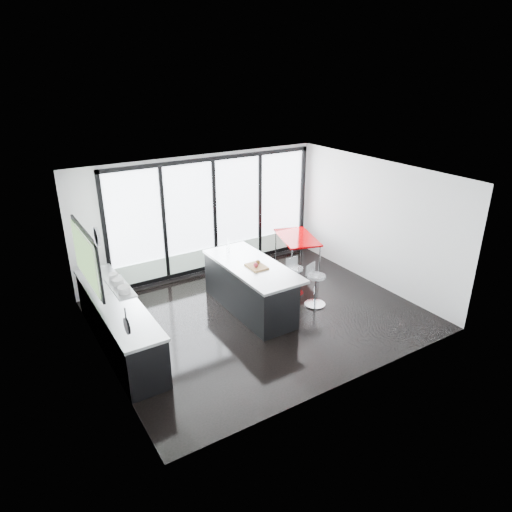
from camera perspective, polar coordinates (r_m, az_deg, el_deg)
floor at (r=9.20m, az=0.47°, el=-7.36°), size 6.00×5.00×0.00m
ceiling at (r=8.16m, az=0.53°, el=9.88°), size 6.00×5.00×0.00m
wall_back at (r=10.77m, az=-5.36°, el=4.58°), size 6.00×0.09×2.80m
wall_front at (r=6.81m, az=11.92°, el=-6.01°), size 6.00×0.00×2.80m
wall_left at (r=7.73m, az=-19.59°, el=-1.95°), size 0.26×5.00×2.80m
wall_right at (r=10.41m, az=14.60°, el=4.02°), size 0.00×5.00×2.80m
counter_cabinets at (r=8.39m, az=-16.81°, el=-8.02°), size 0.69×3.24×1.36m
island at (r=9.18m, az=-0.88°, el=-3.90°), size 1.02×2.40×1.27m
bar_stool_near at (r=9.48m, az=7.46°, el=-4.24°), size 0.56×0.56×0.69m
bar_stool_far at (r=9.91m, az=4.88°, el=-3.08°), size 0.40×0.40×0.62m
red_table at (r=11.31m, az=5.11°, el=0.64°), size 1.19×1.57×0.75m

